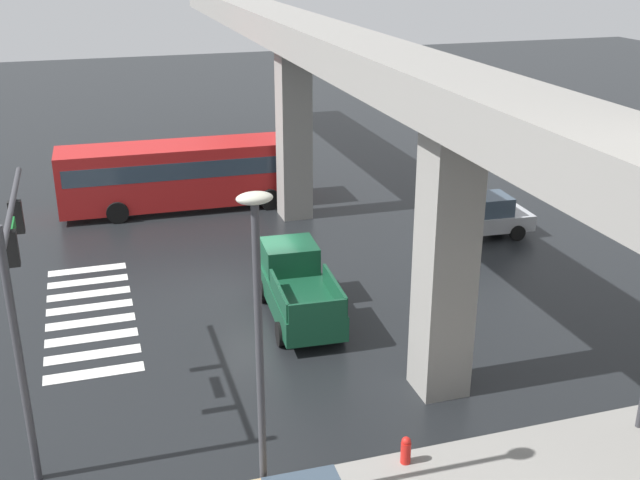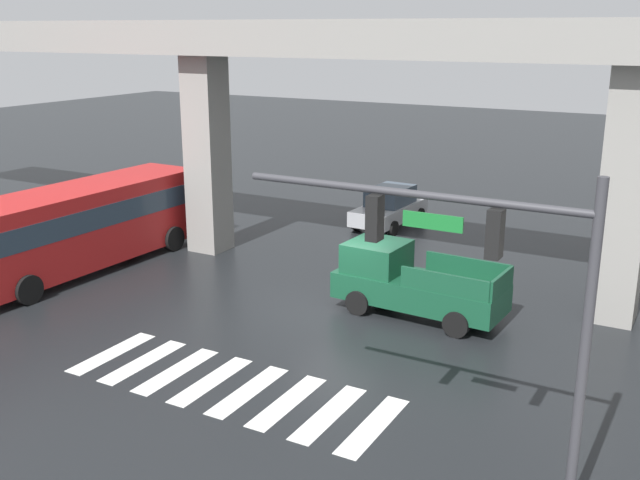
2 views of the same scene
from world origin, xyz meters
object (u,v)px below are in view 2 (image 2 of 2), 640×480
Objects in this scene: pickup_truck at (410,283)px; city_bus at (72,225)px; traffic_signal_mast at (487,272)px; sedan_silver at (389,207)px.

pickup_truck is 12.12m from city_bus.
pickup_truck is 0.48× the size of city_bus.
city_bus is at bearing -170.08° from pickup_truck.
traffic_signal_mast is at bearing -60.18° from pickup_truck.
traffic_signal_mast reaches higher than city_bus.
sedan_silver is at bearing 117.44° from pickup_truck.
city_bus is 2.48× the size of sedan_silver.
pickup_truck is 10.32m from sedan_silver.
pickup_truck is at bearing -62.56° from sedan_silver.
city_bus is 17.66m from traffic_signal_mast.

